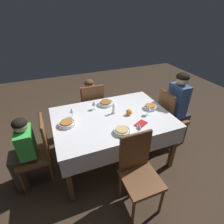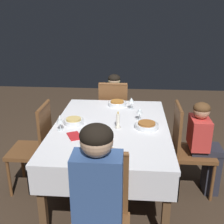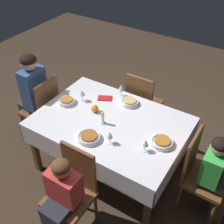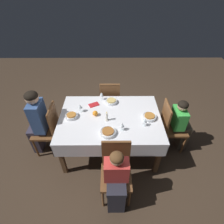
{
  "view_description": "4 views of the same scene",
  "coord_description": "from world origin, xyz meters",
  "px_view_note": "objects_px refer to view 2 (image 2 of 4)",
  "views": [
    {
      "loc": [
        0.74,
        1.86,
        2.05
      ],
      "look_at": [
        0.03,
        0.08,
        0.87
      ],
      "focal_mm": 28.0,
      "sensor_mm": 36.0,
      "label": 1
    },
    {
      "loc": [
        -2.51,
        -0.21,
        1.83
      ],
      "look_at": [
        0.08,
        -0.01,
        0.86
      ],
      "focal_mm": 45.0,
      "sensor_mm": 36.0,
      "label": 2
    },
    {
      "loc": [
        1.23,
        -1.92,
        2.69
      ],
      "look_at": [
        -0.02,
        0.06,
        0.81
      ],
      "focal_mm": 45.0,
      "sensor_mm": 36.0,
      "label": 3
    },
    {
      "loc": [
        0.02,
        -2.03,
        2.57
      ],
      "look_at": [
        0.03,
        0.01,
        0.84
      ],
      "focal_mm": 28.0,
      "sensor_mm": 36.0,
      "label": 4
    }
  ],
  "objects_px": {
    "bowl_south": "(147,125)",
    "orange_fruit": "(104,131)",
    "wine_glass_west": "(89,136)",
    "wine_glass_east": "(131,101)",
    "chair_north": "(36,144)",
    "chair_east": "(114,112)",
    "chair_south": "(187,146)",
    "bowl_east": "(117,103)",
    "person_adult_denim": "(97,210)",
    "bowl_north": "(74,121)",
    "person_child_green": "(114,105)",
    "person_child_red": "(204,144)",
    "bowl_west": "(105,153)",
    "chair_west": "(100,216)",
    "wine_glass_north": "(60,120)",
    "napkin_red_folded": "(74,136)",
    "dining_table": "(111,133)",
    "wine_glass_south": "(140,111)",
    "candle_centerpiece": "(118,122)"
  },
  "relations": [
    {
      "from": "bowl_east",
      "to": "bowl_south",
      "type": "height_order",
      "value": "same"
    },
    {
      "from": "chair_west",
      "to": "person_adult_denim",
      "type": "bearing_deg",
      "value": -90.0
    },
    {
      "from": "dining_table",
      "to": "wine_glass_west",
      "type": "xyz_separation_m",
      "value": [
        -0.48,
        0.14,
        0.18
      ]
    },
    {
      "from": "wine_glass_west",
      "to": "napkin_red_folded",
      "type": "distance_m",
      "value": 0.28
    },
    {
      "from": "chair_south",
      "to": "person_child_red",
      "type": "bearing_deg",
      "value": -90.0
    },
    {
      "from": "chair_west",
      "to": "chair_east",
      "type": "height_order",
      "value": "same"
    },
    {
      "from": "chair_east",
      "to": "orange_fruit",
      "type": "xyz_separation_m",
      "value": [
        -1.24,
        -0.0,
        0.27
      ]
    },
    {
      "from": "wine_glass_west",
      "to": "wine_glass_south",
      "type": "bearing_deg",
      "value": -32.9
    },
    {
      "from": "bowl_west",
      "to": "bowl_north",
      "type": "height_order",
      "value": "same"
    },
    {
      "from": "chair_north",
      "to": "wine_glass_east",
      "type": "relative_size",
      "value": 7.1
    },
    {
      "from": "chair_south",
      "to": "napkin_red_folded",
      "type": "bearing_deg",
      "value": 108.24
    },
    {
      "from": "chair_west",
      "to": "chair_north",
      "type": "height_order",
      "value": "same"
    },
    {
      "from": "wine_glass_south",
      "to": "candle_centerpiece",
      "type": "xyz_separation_m",
      "value": [
        -0.22,
        0.21,
        -0.03
      ]
    },
    {
      "from": "chair_east",
      "to": "bowl_south",
      "type": "height_order",
      "value": "chair_east"
    },
    {
      "from": "bowl_east",
      "to": "napkin_red_folded",
      "type": "xyz_separation_m",
      "value": [
        -0.88,
        0.33,
        -0.02
      ]
    },
    {
      "from": "person_child_green",
      "to": "orange_fruit",
      "type": "xyz_separation_m",
      "value": [
        -1.4,
        -0.0,
        0.24
      ]
    },
    {
      "from": "chair_east",
      "to": "bowl_north",
      "type": "bearing_deg",
      "value": 71.6
    },
    {
      "from": "dining_table",
      "to": "wine_glass_south",
      "type": "xyz_separation_m",
      "value": [
        0.17,
        -0.28,
        0.18
      ]
    },
    {
      "from": "orange_fruit",
      "to": "wine_glass_south",
      "type": "bearing_deg",
      "value": -38.7
    },
    {
      "from": "bowl_south",
      "to": "orange_fruit",
      "type": "relative_size",
      "value": 2.76
    },
    {
      "from": "chair_east",
      "to": "chair_south",
      "type": "distance_m",
      "value": 1.23
    },
    {
      "from": "wine_glass_north",
      "to": "chair_east",
      "type": "bearing_deg",
      "value": -19.93
    },
    {
      "from": "chair_west",
      "to": "wine_glass_south",
      "type": "distance_m",
      "value": 1.25
    },
    {
      "from": "person_child_green",
      "to": "dining_table",
      "type": "bearing_deg",
      "value": 92.14
    },
    {
      "from": "chair_east",
      "to": "bowl_east",
      "type": "distance_m",
      "value": 0.48
    },
    {
      "from": "person_adult_denim",
      "to": "orange_fruit",
      "type": "distance_m",
      "value": 0.93
    },
    {
      "from": "chair_north",
      "to": "wine_glass_north",
      "type": "xyz_separation_m",
      "value": [
        -0.14,
        -0.31,
        0.34
      ]
    },
    {
      "from": "wine_glass_west",
      "to": "person_adult_denim",
      "type": "bearing_deg",
      "value": -167.75
    },
    {
      "from": "dining_table",
      "to": "chair_east",
      "type": "bearing_deg",
      "value": 2.5
    },
    {
      "from": "bowl_east",
      "to": "candle_centerpiece",
      "type": "height_order",
      "value": "candle_centerpiece"
    },
    {
      "from": "chair_west",
      "to": "wine_glass_east",
      "type": "height_order",
      "value": "chair_west"
    },
    {
      "from": "chair_north",
      "to": "person_child_red",
      "type": "height_order",
      "value": "person_child_red"
    },
    {
      "from": "wine_glass_east",
      "to": "bowl_north",
      "type": "height_order",
      "value": "wine_glass_east"
    },
    {
      "from": "dining_table",
      "to": "wine_glass_east",
      "type": "height_order",
      "value": "wine_glass_east"
    },
    {
      "from": "orange_fruit",
      "to": "person_child_red",
      "type": "bearing_deg",
      "value": -72.36
    },
    {
      "from": "dining_table",
      "to": "chair_west",
      "type": "height_order",
      "value": "chair_west"
    },
    {
      "from": "chair_west",
      "to": "bowl_east",
      "type": "xyz_separation_m",
      "value": [
        1.61,
        -0.02,
        0.26
      ]
    },
    {
      "from": "person_child_green",
      "to": "wine_glass_north",
      "type": "bearing_deg",
      "value": 72.44
    },
    {
      "from": "wine_glass_west",
      "to": "wine_glass_east",
      "type": "relative_size",
      "value": 1.06
    },
    {
      "from": "chair_east",
      "to": "napkin_red_folded",
      "type": "relative_size",
      "value": 4.86
    },
    {
      "from": "person_child_green",
      "to": "person_child_red",
      "type": "height_order",
      "value": "person_child_green"
    },
    {
      "from": "chair_south",
      "to": "person_child_green",
      "type": "height_order",
      "value": "person_child_green"
    },
    {
      "from": "chair_east",
      "to": "person_adult_denim",
      "type": "distance_m",
      "value": 2.17
    },
    {
      "from": "chair_north",
      "to": "wine_glass_south",
      "type": "xyz_separation_m",
      "value": [
        0.18,
        -1.05,
        0.33
      ]
    },
    {
      "from": "dining_table",
      "to": "wine_glass_south",
      "type": "distance_m",
      "value": 0.37
    },
    {
      "from": "chair_north",
      "to": "bowl_west",
      "type": "xyz_separation_m",
      "value": [
        -0.59,
        -0.77,
        0.26
      ]
    },
    {
      "from": "chair_north",
      "to": "person_adult_denim",
      "type": "distance_m",
      "value": 1.4
    },
    {
      "from": "orange_fruit",
      "to": "chair_north",
      "type": "bearing_deg",
      "value": 72.75
    },
    {
      "from": "person_adult_denim",
      "to": "bowl_east",
      "type": "xyz_separation_m",
      "value": [
        1.76,
        -0.02,
        0.08
      ]
    },
    {
      "from": "chair_south",
      "to": "bowl_west",
      "type": "relative_size",
      "value": 4.87
    }
  ]
}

